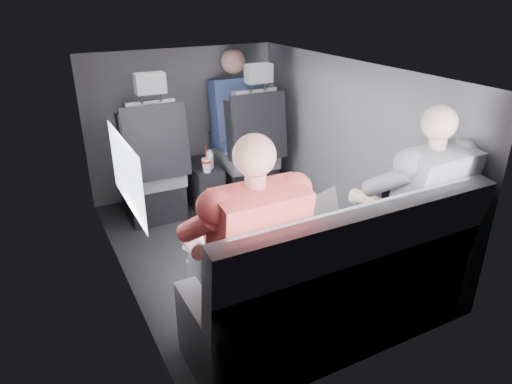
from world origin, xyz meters
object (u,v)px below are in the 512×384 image
water_bottle (210,160)px  passenger_rear_right (411,207)px  laptop_white (223,241)px  center_console (203,185)px  passenger_rear_left (245,252)px  rear_bench (333,292)px  front_seat_right (249,158)px  laptop_black (393,197)px  front_seat_left (153,175)px  passenger_front_right (234,113)px  laptop_silver (310,221)px  soda_cup (207,165)px

water_bottle → passenger_rear_right: 1.82m
laptop_white → center_console: bearing=72.6°
passenger_rear_left → rear_bench: bearing=-11.0°
front_seat_right → laptop_black: front_seat_right is taller
passenger_rear_left → front_seat_left: bearing=88.9°
front_seat_right → passenger_front_right: passenger_front_right is taller
front_seat_right → laptop_silver: 1.73m
rear_bench → water_bottle: (0.03, 1.81, 0.17)m
front_seat_left → passenger_rear_right: bearing=-59.7°
laptop_silver → passenger_rear_right: (0.61, -0.15, 0.02)m
front_seat_right → passenger_rear_right: 1.83m
laptop_white → passenger_rear_left: bearing=-77.5°
laptop_silver → laptop_black: size_ratio=1.20×
laptop_white → passenger_front_right: passenger_front_right is taller
laptop_white → passenger_front_right: (0.95, 1.89, 0.13)m
passenger_rear_left → center_console: bearing=75.3°
water_bottle → soda_cup: bearing=-134.3°
laptop_black → passenger_front_right: size_ratio=0.38×
front_seat_right → laptop_black: (0.20, -1.62, 0.23)m
front_seat_left → water_bottle: size_ratio=7.49×
laptop_white → passenger_rear_right: 1.14m
front_seat_right → passenger_rear_left: 2.05m
center_console → laptop_white: (-0.52, -1.67, 0.43)m
center_console → passenger_rear_left: size_ratio=0.38×
front_seat_left → rear_bench: bearing=-76.7°
soda_cup → water_bottle: (0.05, 0.05, 0.01)m
laptop_white → passenger_rear_left: (0.04, -0.18, 0.02)m
water_bottle → laptop_black: (0.62, -1.53, 0.15)m
laptop_white → laptop_silver: laptop_silver is taller
center_console → laptop_white: 1.80m
front_seat_right → laptop_white: (-0.97, -1.63, 0.23)m
rear_bench → laptop_black: size_ratio=4.67×
front_seat_right → water_bottle: bearing=-168.2°
passenger_rear_right → passenger_front_right: bearing=95.0°
front_seat_left → soda_cup: (0.43, -0.14, 0.06)m
front_seat_right → soda_cup: front_seat_right is taller
laptop_white → rear_bench: bearing=-27.4°
front_seat_right → passenger_rear_right: (0.16, -1.81, 0.25)m
laptop_silver → passenger_rear_left: bearing=-162.7°
water_bottle → passenger_front_right: bearing=41.1°
front_seat_right → passenger_rear_right: bearing=-85.1°
rear_bench → laptop_black: bearing=23.5°
front_seat_right → laptop_black: 1.65m
center_console → passenger_rear_right: size_ratio=0.38×
front_seat_left → passenger_rear_right: passenger_rear_right is taller
water_bottle → laptop_black: laptop_black is taller
front_seat_right → passenger_rear_left: size_ratio=0.99×
center_console → passenger_rear_right: passenger_rear_right is taller
passenger_rear_left → passenger_rear_right: size_ratio=1.00×
laptop_white → passenger_rear_right: bearing=-8.9°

